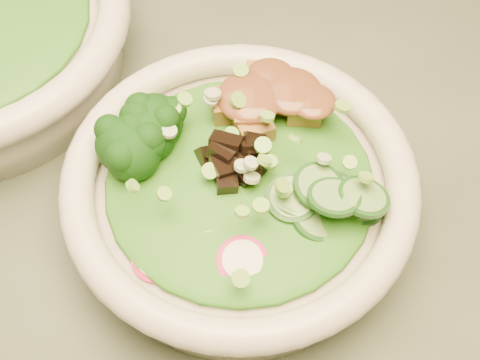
# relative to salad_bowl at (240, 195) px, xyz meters

# --- Properties ---
(salad_bowl) EXTENTS (0.24, 0.24, 0.06)m
(salad_bowl) POSITION_rel_salad_bowl_xyz_m (0.00, 0.00, 0.00)
(salad_bowl) COLOR silver
(salad_bowl) RESTS_ON dining_table
(lettuce_bed) EXTENTS (0.18, 0.18, 0.02)m
(lettuce_bed) POSITION_rel_salad_bowl_xyz_m (0.00, 0.00, 0.02)
(lettuce_bed) COLOR #206314
(lettuce_bed) RESTS_ON salad_bowl
(broccoli_florets) EXTENTS (0.07, 0.07, 0.04)m
(broccoli_florets) POSITION_rel_salad_bowl_xyz_m (-0.05, 0.02, 0.03)
(broccoli_florets) COLOR black
(broccoli_florets) RESTS_ON salad_bowl
(radish_slices) EXTENTS (0.10, 0.04, 0.02)m
(radish_slices) POSITION_rel_salad_bowl_xyz_m (-0.02, -0.06, 0.02)
(radish_slices) COLOR #B40D48
(radish_slices) RESTS_ON salad_bowl
(cucumber_slices) EXTENTS (0.07, 0.07, 0.03)m
(cucumber_slices) POSITION_rel_salad_bowl_xyz_m (0.05, -0.02, 0.03)
(cucumber_slices) COLOR #78A95E
(cucumber_slices) RESTS_ON salad_bowl
(mushroom_heap) EXTENTS (0.07, 0.07, 0.04)m
(mushroom_heap) POSITION_rel_salad_bowl_xyz_m (0.00, 0.01, 0.03)
(mushroom_heap) COLOR black
(mushroom_heap) RESTS_ON salad_bowl
(tofu_cubes) EXTENTS (0.08, 0.06, 0.03)m
(tofu_cubes) POSITION_rel_salad_bowl_xyz_m (0.02, 0.05, 0.03)
(tofu_cubes) COLOR #946131
(tofu_cubes) RESTS_ON salad_bowl
(peanut_sauce) EXTENTS (0.06, 0.05, 0.01)m
(peanut_sauce) POSITION_rel_salad_bowl_xyz_m (0.02, 0.05, 0.04)
(peanut_sauce) COLOR brown
(peanut_sauce) RESTS_ON tofu_cubes
(scallion_garnish) EXTENTS (0.17, 0.17, 0.02)m
(scallion_garnish) POSITION_rel_salad_bowl_xyz_m (0.00, 0.00, 0.04)
(scallion_garnish) COLOR #7EC044
(scallion_garnish) RESTS_ON salad_bowl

